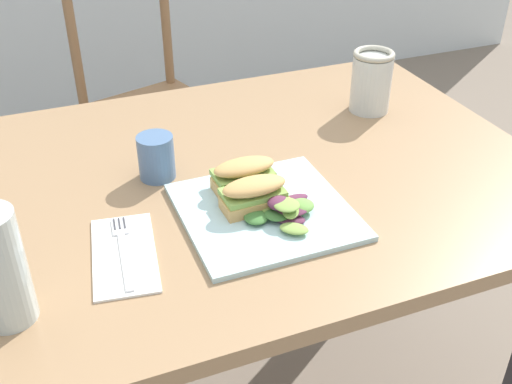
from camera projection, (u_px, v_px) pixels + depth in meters
The scene contains 10 objects.
dining_table at pixel (245, 229), 1.25m from camera, with size 1.14×0.84×0.74m.
chair_wooden_far at pixel (149, 108), 2.09m from camera, with size 0.50×0.50×0.87m.
plate_lunch at pixel (265, 211), 1.06m from camera, with size 0.28×0.28×0.01m, color silver.
sandwich_half_front at pixel (254, 194), 1.04m from camera, with size 0.11×0.07×0.06m.
sandwich_half_back at pixel (244, 174), 1.09m from camera, with size 0.11×0.07×0.06m.
salad_mixed_greens at pixel (285, 210), 1.02m from camera, with size 0.13×0.11×0.03m.
napkin_folded at pixel (124, 254), 0.96m from camera, with size 0.10×0.20×0.00m, color white.
fork_on_napkin at pixel (123, 246), 0.97m from camera, with size 0.04×0.19×0.00m.
mason_jar_iced_tea at pixel (371, 84), 1.37m from camera, with size 0.09×0.09×0.14m.
cup_extra_side at pixel (156, 157), 1.14m from camera, with size 0.07×0.07×0.08m, color #4C6B93.
Camera 1 is at (-0.50, -0.84, 1.35)m, focal length 43.74 mm.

